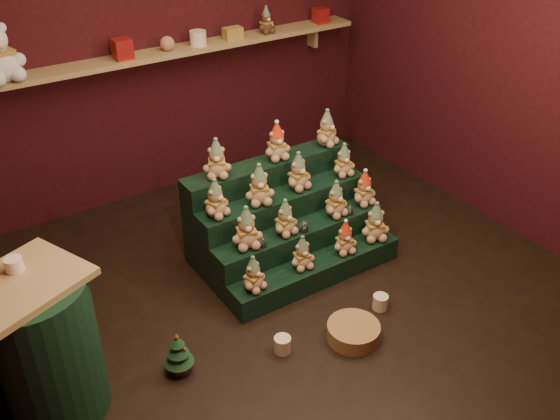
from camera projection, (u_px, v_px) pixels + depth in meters
ground at (298, 296)px, 4.49m from camera, size 4.00×4.00×0.00m
back_wall at (161, 35)px, 5.22m from camera, size 4.00×0.10×2.80m
right_wall at (523, 56)px, 4.72m from camera, size 0.10×4.00×2.80m
back_shelf at (171, 52)px, 5.15m from camera, size 3.60×0.26×0.24m
riser_tier_front at (317, 271)px, 4.59m from camera, size 1.40×0.22×0.18m
riser_tier_midfront at (300, 247)px, 4.70m from camera, size 1.40×0.22×0.36m
riser_tier_midback at (284, 224)px, 4.81m from camera, size 1.40×0.22×0.54m
riser_tier_back at (268, 202)px, 4.91m from camera, size 1.40×0.22×0.72m
teddy_0 at (253, 274)px, 4.20m from camera, size 0.23×0.22×0.26m
teddy_1 at (302, 252)px, 4.42m from camera, size 0.20×0.18×0.25m
teddy_2 at (345, 237)px, 4.58m from camera, size 0.21×0.19×0.26m
teddy_3 at (375, 221)px, 4.72m from camera, size 0.28×0.26×0.31m
teddy_4 at (246, 227)px, 4.31m from camera, size 0.27×0.25×0.31m
teddy_5 at (285, 217)px, 4.46m from camera, size 0.22×0.20×0.27m
teddy_6 at (336, 199)px, 4.67m from camera, size 0.23×0.21×0.28m
teddy_7 at (364, 188)px, 4.82m from camera, size 0.20×0.19×0.28m
teddy_8 at (215, 198)px, 4.33m from camera, size 0.26×0.24×0.28m
teddy_9 at (259, 184)px, 4.47m from camera, size 0.27×0.25×0.30m
teddy_10 at (298, 171)px, 4.66m from camera, size 0.23×0.21×0.29m
teddy_11 at (344, 160)px, 4.85m from camera, size 0.20×0.19×0.26m
teddy_12 at (217, 158)px, 4.44m from camera, size 0.27×0.26×0.29m
teddy_13 at (277, 141)px, 4.69m from camera, size 0.23×0.21×0.29m
teddy_14 at (327, 128)px, 4.89m from camera, size 0.27×0.26×0.29m
snow_globe_a at (263, 242)px, 4.37m from camera, size 0.06×0.06×0.08m
snow_globe_b at (304, 226)px, 4.53m from camera, size 0.07×0.07×0.09m
snow_globe_c at (350, 210)px, 4.73m from camera, size 0.06×0.06×0.08m
side_table at (39, 348)px, 3.39m from camera, size 0.75×0.70×0.92m
table_ornament at (14, 265)px, 3.20m from camera, size 0.09×0.09×0.07m
mini_christmas_tree at (178, 353)px, 3.78m from camera, size 0.18×0.18×0.31m
mug_left at (282, 345)px, 3.99m from camera, size 0.11×0.11×0.11m
mug_right at (380, 302)px, 4.34m from camera, size 0.11×0.11×0.11m
wicker_basket at (353, 332)px, 4.09m from camera, size 0.37×0.37×0.11m
brown_bear at (266, 20)px, 5.48m from camera, size 0.17×0.16×0.23m
gift_tin_red_a at (122, 49)px, 4.88m from camera, size 0.14×0.14×0.16m
gift_tin_cream at (198, 38)px, 5.20m from camera, size 0.14×0.14×0.12m
gift_tin_red_b at (321, 15)px, 5.79m from camera, size 0.12×0.12×0.14m
shelf_plush_ball at (167, 43)px, 5.07m from camera, size 0.12×0.12×0.12m
scarf_gift_box at (233, 33)px, 5.36m from camera, size 0.16×0.10×0.10m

